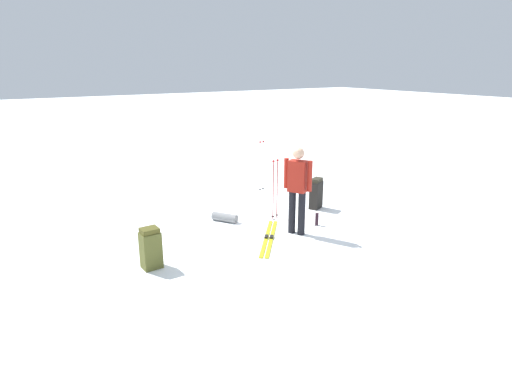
# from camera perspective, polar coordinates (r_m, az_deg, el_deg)

# --- Properties ---
(ground_plane) EXTENTS (80.00, 80.00, 0.00)m
(ground_plane) POSITION_cam_1_polar(r_m,az_deg,el_deg) (8.94, -0.00, -4.31)
(ground_plane) COLOR white
(skier_standing) EXTENTS (0.36, 0.51, 1.70)m
(skier_standing) POSITION_cam_1_polar(r_m,az_deg,el_deg) (8.22, 5.49, 0.76)
(skier_standing) COLOR black
(skier_standing) RESTS_ON ground_plane
(ski_pair_near) EXTENTS (1.29, 1.50, 0.05)m
(ski_pair_near) POSITION_cam_1_polar(r_m,az_deg,el_deg) (8.25, 1.71, -6.03)
(ski_pair_near) COLOR #B2AA19
(ski_pair_near) RESTS_ON ground_plane
(backpack_large_dark) EXTENTS (0.38, 0.32, 0.71)m
(backpack_large_dark) POSITION_cam_1_polar(r_m,az_deg,el_deg) (9.92, 7.92, -0.22)
(backpack_large_dark) COLOR black
(backpack_large_dark) RESTS_ON ground_plane
(backpack_bright) EXTENTS (0.31, 0.27, 0.68)m
(backpack_bright) POSITION_cam_1_polar(r_m,az_deg,el_deg) (7.20, -13.69, -7.23)
(backpack_bright) COLOR #4F5123
(backpack_bright) RESTS_ON ground_plane
(ski_poles_planted_near) EXTENTS (0.19, 0.11, 1.32)m
(ski_poles_planted_near) POSITION_cam_1_polar(r_m,az_deg,el_deg) (11.06, 0.75, 3.75)
(ski_poles_planted_near) COLOR #AEB1BA
(ski_poles_planted_near) RESTS_ON ground_plane
(ski_poles_planted_far) EXTENTS (0.20, 0.11, 1.29)m
(ski_poles_planted_far) POSITION_cam_1_polar(r_m,az_deg,el_deg) (9.07, 2.54, 0.76)
(ski_poles_planted_far) COLOR maroon
(ski_poles_planted_far) RESTS_ON ground_plane
(sleeping_mat_rolled) EXTENTS (0.45, 0.56, 0.18)m
(sleeping_mat_rolled) POSITION_cam_1_polar(r_m,az_deg,el_deg) (9.10, -4.13, -3.35)
(sleeping_mat_rolled) COLOR slate
(sleeping_mat_rolled) RESTS_ON ground_plane
(thermos_bottle) EXTENTS (0.07, 0.07, 0.26)m
(thermos_bottle) POSITION_cam_1_polar(r_m,az_deg,el_deg) (8.94, 8.01, -3.57)
(thermos_bottle) COLOR black
(thermos_bottle) RESTS_ON ground_plane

